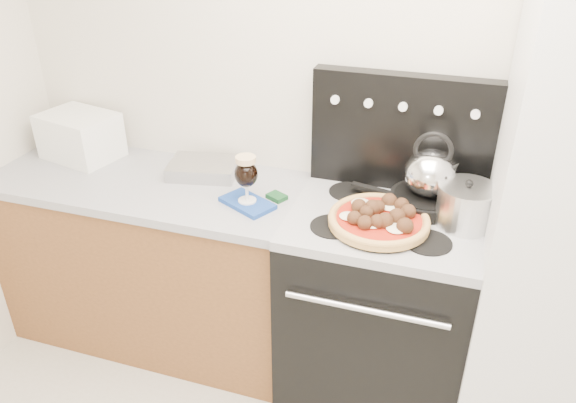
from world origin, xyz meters
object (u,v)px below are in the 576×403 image
at_px(oven_mitt, 247,203).
at_px(stock_pot, 465,207).
at_px(tea_kettle, 431,170).
at_px(stove_body, 376,309).
at_px(toaster_oven, 80,136).
at_px(base_cabinet, 158,263).
at_px(beer_glass, 246,179).
at_px(skillet, 426,201).
at_px(pizza_pan, 378,225).
at_px(pizza, 379,218).

bearing_deg(oven_mitt, stock_pot, 5.50).
xyz_separation_m(tea_kettle, stock_pot, (0.15, -0.10, -0.09)).
xyz_separation_m(stove_body, toaster_oven, (-1.53, 0.15, 0.57)).
bearing_deg(base_cabinet, beer_glass, -8.86).
bearing_deg(oven_mitt, skillet, 14.44).
distance_m(stove_body, pizza_pan, 0.49).
bearing_deg(stock_pot, oven_mitt, -174.50).
relative_size(base_cabinet, pizza_pan, 3.94).
distance_m(pizza_pan, stock_pot, 0.34).
height_order(oven_mitt, beer_glass, beer_glass).
xyz_separation_m(oven_mitt, beer_glass, (0.00, 0.00, 0.11)).
relative_size(tea_kettle, stock_pot, 1.06).
bearing_deg(toaster_oven, pizza_pan, 3.72).
xyz_separation_m(beer_glass, skillet, (0.72, 0.18, -0.08)).
bearing_deg(stove_body, base_cabinet, 178.70).
relative_size(base_cabinet, tea_kettle, 6.31).
distance_m(base_cabinet, tea_kettle, 1.42).
bearing_deg(stock_pot, skillet, 146.05).
distance_m(oven_mitt, stock_pot, 0.88).
height_order(base_cabinet, stock_pot, stock_pot).
bearing_deg(stock_pot, base_cabinet, -179.98).
xyz_separation_m(oven_mitt, skillet, (0.72, 0.18, 0.04)).
xyz_separation_m(toaster_oven, oven_mitt, (0.96, -0.21, -0.10)).
distance_m(pizza, tea_kettle, 0.30).
xyz_separation_m(toaster_oven, pizza_pan, (1.51, -0.24, -0.08)).
distance_m(oven_mitt, skillet, 0.74).
height_order(skillet, stock_pot, stock_pot).
height_order(base_cabinet, skillet, skillet).
height_order(stove_body, toaster_oven, toaster_oven).
bearing_deg(stove_body, skillet, 41.25).
distance_m(beer_glass, skillet, 0.75).
bearing_deg(pizza, pizza_pan, 0.00).
height_order(oven_mitt, tea_kettle, tea_kettle).
bearing_deg(beer_glass, stove_body, 5.77).
distance_m(base_cabinet, oven_mitt, 0.72).
distance_m(stove_body, pizza, 0.53).
xyz_separation_m(oven_mitt, tea_kettle, (0.72, 0.18, 0.18)).
relative_size(pizza, stock_pot, 1.80).
height_order(pizza, skillet, pizza).
bearing_deg(beer_glass, pizza, -3.60).
bearing_deg(tea_kettle, pizza_pan, -125.70).
relative_size(toaster_oven, oven_mitt, 1.52).
bearing_deg(toaster_oven, stove_body, 7.24).
bearing_deg(stove_body, toaster_oven, 174.34).
relative_size(toaster_oven, tea_kettle, 1.52).
relative_size(pizza, skillet, 1.30).
bearing_deg(oven_mitt, base_cabinet, 171.14).
relative_size(pizza_pan, pizza, 0.95).
bearing_deg(pizza, skillet, 54.17).
distance_m(stove_body, oven_mitt, 0.74).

